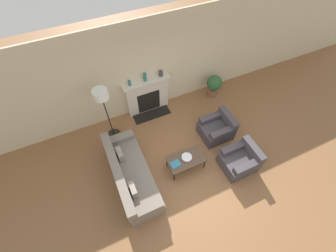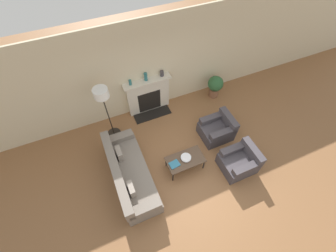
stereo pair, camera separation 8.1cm
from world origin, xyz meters
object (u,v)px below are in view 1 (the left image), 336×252
object	(u,v)px
floor_lamp	(103,101)
mantel_vase_left	(129,83)
armchair_far	(217,128)
book	(175,164)
couch	(130,175)
bowl	(187,157)
fireplace	(148,96)
mantel_vase_center_left	(145,77)
armchair_near	(240,160)
coffee_table	(186,160)
mantel_vase_center_right	(161,74)
potted_plant	(214,85)

from	to	relation	value
floor_lamp	mantel_vase_left	bearing A→B (deg)	32.69
floor_lamp	armchair_far	bearing A→B (deg)	-24.02
book	couch	bearing A→B (deg)	160.41
bowl	book	distance (m)	0.34
fireplace	bowl	world-z (taller)	fireplace
fireplace	mantel_vase_center_left	xyz separation A→B (m)	(-0.02, 0.01, 0.73)
armchair_far	mantel_vase_left	world-z (taller)	mantel_vase_left
couch	armchair_near	size ratio (longest dim) A/B	2.61
fireplace	coffee_table	world-z (taller)	fireplace
floor_lamp	mantel_vase_center_left	xyz separation A→B (m)	(1.29, 0.54, -0.14)
fireplace	armchair_near	xyz separation A→B (m)	(1.43, -2.85, -0.30)
armchair_far	mantel_vase_center_right	size ratio (longest dim) A/B	5.25
book	mantel_vase_center_left	bearing A→B (deg)	79.50
floor_lamp	mantel_vase_left	world-z (taller)	floor_lamp
coffee_table	mantel_vase_left	bearing A→B (deg)	104.52
book	potted_plant	bearing A→B (deg)	34.41
mantel_vase_center_left	mantel_vase_center_right	world-z (taller)	mantel_vase_center_left
mantel_vase_center_left	potted_plant	size ratio (longest dim) A/B	0.31
fireplace	armchair_near	distance (m)	3.20
couch	mantel_vase_center_left	xyz separation A→B (m)	(1.27, 2.09, 1.00)
potted_plant	coffee_table	bearing A→B (deg)	-135.35
mantel_vase_left	mantel_vase_center_right	xyz separation A→B (m)	(0.93, 0.00, 0.00)
coffee_table	mantel_vase_center_right	world-z (taller)	mantel_vase_center_right
armchair_near	mantel_vase_center_right	world-z (taller)	mantel_vase_center_right
mantel_vase_left	potted_plant	xyz separation A→B (m)	(2.65, -0.31, -0.81)
mantel_vase_left	mantel_vase_center_left	size ratio (longest dim) A/B	0.64
book	potted_plant	world-z (taller)	potted_plant
armchair_near	book	size ratio (longest dim) A/B	3.15
couch	coffee_table	xyz separation A→B (m)	(1.42, -0.23, 0.08)
armchair_far	potted_plant	distance (m)	1.64
book	armchair_far	bearing A→B (deg)	13.64
mantel_vase_center_right	potted_plant	bearing A→B (deg)	-10.11
coffee_table	book	xyz separation A→B (m)	(-0.31, -0.02, 0.05)
armchair_far	armchair_near	bearing A→B (deg)	-0.00
armchair_near	floor_lamp	bearing A→B (deg)	-130.36
couch	mantel_vase_center_right	xyz separation A→B (m)	(1.75, 2.09, 0.96)
coffee_table	book	bearing A→B (deg)	-175.71
couch	mantel_vase_center_left	world-z (taller)	mantel_vase_center_left
armchair_near	floor_lamp	distance (m)	3.78
bowl	couch	bearing A→B (deg)	171.66
mantel_vase_center_right	mantel_vase_center_left	bearing A→B (deg)	180.00
fireplace	book	size ratio (longest dim) A/B	5.19
floor_lamp	fireplace	bearing A→B (deg)	21.82
fireplace	mantel_vase_center_left	size ratio (longest dim) A/B	5.81
couch	potted_plant	xyz separation A→B (m)	(3.46, 1.79, 0.15)
floor_lamp	potted_plant	distance (m)	3.63
armchair_far	book	distance (m)	1.73
mantel_vase_center_left	potted_plant	xyz separation A→B (m)	(2.19, -0.31, -0.85)
coffee_table	bowl	distance (m)	0.07
bowl	mantel_vase_center_right	world-z (taller)	mantel_vase_center_right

